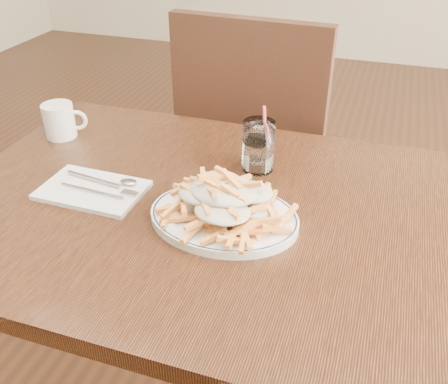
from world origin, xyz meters
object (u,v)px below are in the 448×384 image
(fries_plate, at_px, (224,217))
(table, at_px, (223,237))
(loaded_fries, at_px, (224,196))
(water_glass, at_px, (258,149))
(coffee_mug, at_px, (60,121))
(chair_far, at_px, (258,146))

(fries_plate, bearing_deg, table, 110.68)
(loaded_fries, bearing_deg, fries_plate, -63.43)
(loaded_fries, relative_size, water_glass, 1.63)
(water_glass, relative_size, coffee_mug, 1.48)
(fries_plate, height_order, water_glass, water_glass)
(chair_far, distance_m, water_glass, 0.51)
(fries_plate, xyz_separation_m, coffee_mug, (-0.52, 0.23, 0.03))
(fries_plate, height_order, coffee_mug, coffee_mug)
(table, bearing_deg, coffee_mug, 160.43)
(fries_plate, relative_size, water_glass, 1.90)
(table, height_order, water_glass, water_glass)
(table, xyz_separation_m, water_glass, (0.03, 0.18, 0.13))
(table, bearing_deg, chair_far, 98.03)
(chair_far, relative_size, loaded_fries, 3.83)
(loaded_fries, bearing_deg, water_glass, 88.07)
(chair_far, relative_size, water_glass, 6.25)
(table, height_order, fries_plate, fries_plate)
(table, distance_m, fries_plate, 0.10)
(chair_far, xyz_separation_m, loaded_fries, (0.11, -0.67, 0.24))
(chair_far, bearing_deg, coffee_mug, -133.40)
(table, distance_m, loaded_fries, 0.15)
(chair_far, distance_m, coffee_mug, 0.65)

